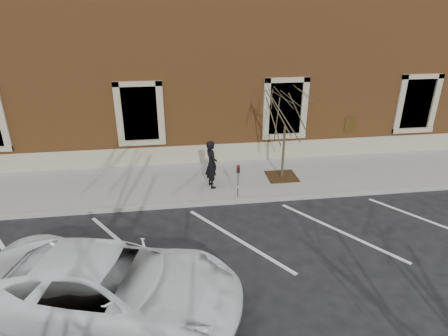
{
  "coord_description": "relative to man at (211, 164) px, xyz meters",
  "views": [
    {
      "loc": [
        -1.66,
        -11.42,
        6.4
      ],
      "look_at": [
        0.0,
        0.6,
        1.1
      ],
      "focal_mm": 30.0,
      "sensor_mm": 36.0,
      "label": 1
    }
  ],
  "objects": [
    {
      "name": "man",
      "position": [
        0.0,
        0.0,
        0.0
      ],
      "size": [
        0.57,
        0.74,
        1.8
      ],
      "primitive_type": "imported",
      "rotation": [
        0.0,
        0.0,
        1.81
      ],
      "color": "black",
      "rests_on": "sidewalk_near"
    },
    {
      "name": "sapling",
      "position": [
        2.84,
        0.47,
        1.75
      ],
      "size": [
        2.28,
        2.28,
        3.79
      ],
      "color": "#473B2B",
      "rests_on": "sidewalk_near"
    },
    {
      "name": "ground",
      "position": [
        0.39,
        -1.12,
        -1.05
      ],
      "size": [
        120.0,
        120.0,
        0.0
      ],
      "primitive_type": "plane",
      "color": "#28282B",
      "rests_on": "ground"
    },
    {
      "name": "parking_meter",
      "position": [
        0.82,
        -0.96,
        -0.05
      ],
      "size": [
        0.11,
        0.09,
        1.22
      ],
      "rotation": [
        0.0,
        0.0,
        0.02
      ],
      "color": "#595B60",
      "rests_on": "sidewalk_near"
    },
    {
      "name": "building_civic",
      "position": [
        0.39,
        6.62,
        2.94
      ],
      "size": [
        40.0,
        8.62,
        8.0
      ],
      "color": "brown",
      "rests_on": "ground"
    },
    {
      "name": "sidewalk_near",
      "position": [
        0.39,
        0.63,
        -0.98
      ],
      "size": [
        40.0,
        3.5,
        0.15
      ],
      "primitive_type": "cube",
      "color": "#9F9D95",
      "rests_on": "ground"
    },
    {
      "name": "white_truck",
      "position": [
        -2.87,
        -5.89,
        -0.24
      ],
      "size": [
        6.33,
        4.1,
        1.62
      ],
      "primitive_type": "imported",
      "rotation": [
        0.0,
        0.0,
        1.31
      ],
      "color": "white",
      "rests_on": "ground"
    },
    {
      "name": "tree_grate",
      "position": [
        2.84,
        0.47,
        -0.89
      ],
      "size": [
        1.16,
        1.16,
        0.03
      ],
      "primitive_type": "cube",
      "color": "#3B2512",
      "rests_on": "sidewalk_near"
    },
    {
      "name": "curb_near",
      "position": [
        0.39,
        -1.17,
        -0.98
      ],
      "size": [
        40.0,
        0.12,
        0.15
      ],
      "primitive_type": "cube",
      "color": "#9E9E99",
      "rests_on": "ground"
    },
    {
      "name": "parking_stripes",
      "position": [
        0.39,
        -3.32,
        -1.05
      ],
      "size": [
        28.0,
        4.4,
        0.01
      ],
      "primitive_type": null,
      "color": "silver",
      "rests_on": "ground"
    }
  ]
}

